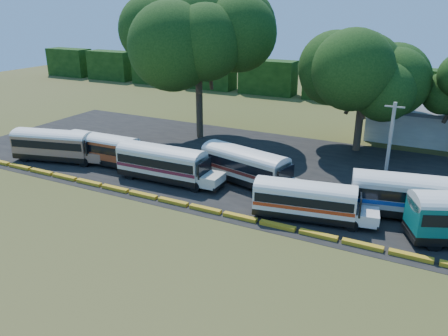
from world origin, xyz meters
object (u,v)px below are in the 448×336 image
at_px(bus_cream_west, 164,162).
at_px(bus_beige, 55,143).
at_px(bus_red, 104,147).
at_px(bus_white_red, 307,199).
at_px(tree_west, 198,30).

bearing_deg(bus_cream_west, bus_beige, -179.42).
distance_m(bus_red, bus_cream_west, 7.92).
height_order(bus_white_red, tree_west, tree_west).
distance_m(bus_beige, tree_west, 19.86).
xyz_separation_m(bus_cream_west, bus_white_red, (13.82, -1.53, -0.19)).
bearing_deg(tree_west, bus_red, -105.79).
xyz_separation_m(bus_beige, bus_red, (5.18, 1.46, -0.09)).
bearing_deg(tree_west, bus_white_red, -40.38).
bearing_deg(bus_white_red, bus_red, 163.30).
xyz_separation_m(bus_red, bus_cream_west, (7.86, -1.01, 0.09)).
xyz_separation_m(bus_beige, tree_west, (8.81, 14.27, 10.63)).
bearing_deg(bus_red, bus_white_red, -8.09).
height_order(bus_beige, tree_west, tree_west).
xyz_separation_m(bus_white_red, tree_west, (-18.05, 15.35, 10.82)).
height_order(bus_red, bus_cream_west, bus_cream_west).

